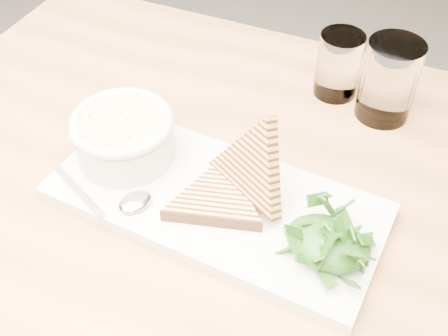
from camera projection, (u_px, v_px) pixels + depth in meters
The scene contains 14 objects.
table_top at pixel (261, 204), 0.73m from camera, with size 1.10×0.73×0.04m, color #B17343.
table_leg_bl at pixel (136, 145), 1.37m from camera, with size 0.06×0.06×0.74m, color #B17343.
platter at pixel (216, 201), 0.69m from camera, with size 0.41×0.18×0.02m, color silver.
soup_bowl at pixel (125, 141), 0.72m from camera, with size 0.13×0.13×0.05m, color silver.
soup at pixel (122, 123), 0.70m from camera, with size 0.11×0.11×0.01m, color beige.
bowl_rim at pixel (121, 122), 0.70m from camera, with size 0.13×0.13×0.01m, color silver.
sandwich_flat at pixel (216, 200), 0.67m from camera, with size 0.14×0.14×0.02m, color gold, non-canonical shape.
sandwich_lean at pixel (253, 166), 0.66m from camera, with size 0.14×0.14×0.08m, color gold, non-canonical shape.
salad_base at pixel (327, 243), 0.62m from camera, with size 0.09×0.07×0.04m, color #16450D.
arugula_pile at pixel (328, 238), 0.61m from camera, with size 0.11×0.10×0.05m, color #254F17, non-canonical shape.
spoon_bowl at pixel (135, 202), 0.67m from camera, with size 0.03×0.04×0.01m, color silver.
spoon_handle at pixel (79, 191), 0.69m from camera, with size 0.11×0.01×0.00m, color silver.
glass_near at pixel (339, 65), 0.83m from camera, with size 0.07×0.07×0.10m, color white.
glass_far at pixel (389, 81), 0.78m from camera, with size 0.08×0.08×0.12m, color white.
Camera 1 is at (0.42, -0.36, 1.31)m, focal length 45.00 mm.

